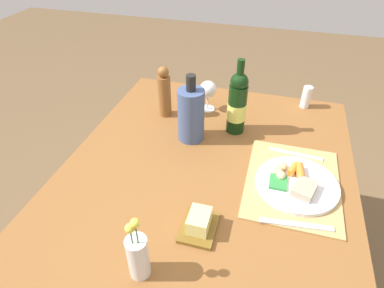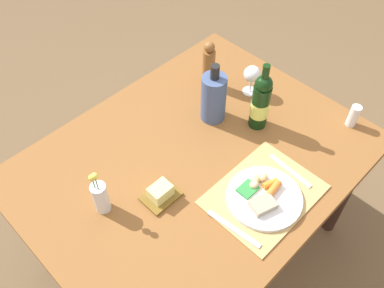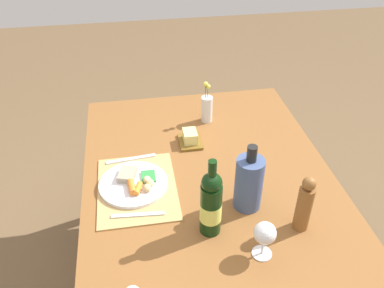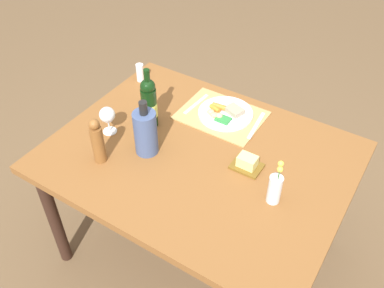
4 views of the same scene
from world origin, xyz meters
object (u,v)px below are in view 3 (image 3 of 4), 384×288
at_px(dining_table, 207,186).
at_px(wine_bottle, 211,204).
at_px(butter_dish, 190,138).
at_px(pepper_mill, 304,205).
at_px(flower_vase, 207,108).
at_px(fork, 131,159).
at_px(cooler_bottle, 249,183).
at_px(wine_glass, 265,234).
at_px(dinner_plate, 134,183).
at_px(knife, 138,215).

xyz_separation_m(dining_table, wine_bottle, (0.31, -0.05, 0.20)).
bearing_deg(butter_dish, pepper_mill, 28.11).
distance_m(dining_table, flower_vase, 0.42).
height_order(fork, pepper_mill, pepper_mill).
relative_size(flower_vase, cooler_bottle, 0.78).
relative_size(flower_vase, wine_glass, 1.53).
bearing_deg(dinner_plate, wine_bottle, 42.69).
height_order(dining_table, pepper_mill, pepper_mill).
distance_m(dining_table, cooler_bottle, 0.30).
bearing_deg(pepper_mill, dinner_plate, -118.63).
distance_m(dinner_plate, knife, 0.17).
distance_m(dining_table, wine_bottle, 0.37).
height_order(flower_vase, wine_bottle, wine_bottle).
bearing_deg(dining_table, wine_bottle, -9.93).
bearing_deg(flower_vase, dining_table, -10.40).
bearing_deg(cooler_bottle, knife, -91.01).
bearing_deg(fork, dinner_plate, -4.23).
distance_m(fork, butter_dish, 0.29).
height_order(dinner_plate, flower_vase, flower_vase).
bearing_deg(wine_bottle, dinner_plate, -137.31).
height_order(knife, cooler_bottle, cooler_bottle).
distance_m(dinner_plate, cooler_bottle, 0.45).
relative_size(dinner_plate, wine_glass, 1.96).
height_order(flower_vase, butter_dish, flower_vase).
bearing_deg(dinner_plate, pepper_mill, 61.37).
height_order(fork, knife, same).
bearing_deg(pepper_mill, butter_dish, -151.89).
relative_size(pepper_mill, butter_dish, 1.74).
relative_size(butter_dish, wine_glass, 0.94).
bearing_deg(fork, cooler_bottle, 44.30).
bearing_deg(knife, wine_glass, 63.23).
distance_m(dinner_plate, pepper_mill, 0.65).
height_order(wine_bottle, wine_glass, wine_bottle).
relative_size(knife, cooler_bottle, 0.72).
bearing_deg(butter_dish, flower_vase, 147.33).
xyz_separation_m(dinner_plate, cooler_bottle, (0.17, 0.41, 0.09)).
xyz_separation_m(knife, wine_bottle, (0.11, 0.25, 0.12)).
relative_size(knife, wine_glass, 1.41).
xyz_separation_m(dining_table, cooler_bottle, (0.21, 0.11, 0.19)).
height_order(knife, wine_glass, wine_glass).
bearing_deg(wine_glass, cooler_bottle, 176.93).
height_order(pepper_mill, butter_dish, pepper_mill).
distance_m(fork, flower_vase, 0.47).
xyz_separation_m(wine_glass, cooler_bottle, (-0.23, 0.01, 0.01)).
relative_size(pepper_mill, wine_bottle, 0.73).
height_order(pepper_mill, flower_vase, pepper_mill).
bearing_deg(dining_table, knife, -55.90).
height_order(dining_table, cooler_bottle, cooler_bottle).
bearing_deg(pepper_mill, cooler_bottle, -131.23).
bearing_deg(knife, cooler_bottle, 93.29).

